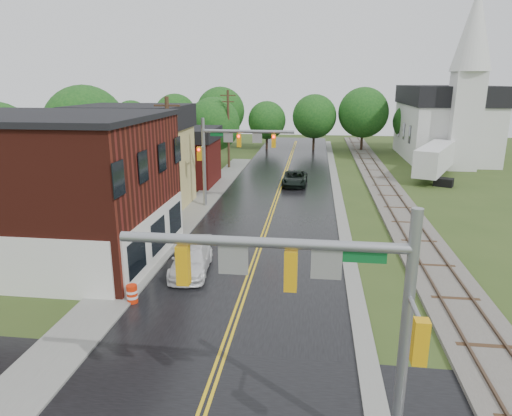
% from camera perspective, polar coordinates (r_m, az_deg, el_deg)
% --- Properties ---
extents(main_road, '(10.00, 90.00, 0.02)m').
position_cam_1_polar(main_road, '(39.86, 2.51, 1.06)').
color(main_road, black).
rests_on(main_road, ground).
extents(curb_right, '(0.80, 70.00, 0.12)m').
position_cam_1_polar(curb_right, '(44.64, 10.00, 2.43)').
color(curb_right, gray).
rests_on(curb_right, ground).
extents(sidewalk_left, '(2.40, 50.00, 0.12)m').
position_cam_1_polar(sidewalk_left, '(36.16, -8.01, -0.61)').
color(sidewalk_left, gray).
rests_on(sidewalk_left, ground).
extents(brick_building, '(14.30, 10.30, 8.30)m').
position_cam_1_polar(brick_building, '(28.82, -25.85, 2.30)').
color(brick_building, '#4C1910').
rests_on(brick_building, ground).
extents(yellow_house, '(8.00, 7.00, 6.40)m').
position_cam_1_polar(yellow_house, '(37.88, -14.85, 4.74)').
color(yellow_house, tan).
rests_on(yellow_house, ground).
extents(darkred_building, '(7.00, 6.00, 4.40)m').
position_cam_1_polar(darkred_building, '(46.08, -9.45, 5.66)').
color(darkred_building, '#3F0F0C').
rests_on(darkred_building, ground).
extents(church, '(10.40, 18.40, 20.00)m').
position_cam_1_polar(church, '(64.55, 22.85, 10.73)').
color(church, silver).
rests_on(church, ground).
extents(railroad, '(3.20, 80.00, 0.30)m').
position_cam_1_polar(railroad, '(45.08, 15.86, 2.33)').
color(railroad, '#59544C').
rests_on(railroad, ground).
extents(traffic_signal_near, '(7.34, 0.30, 7.20)m').
position_cam_1_polar(traffic_signal_near, '(11.61, 8.08, -10.34)').
color(traffic_signal_near, gray).
rests_on(traffic_signal_near, ground).
extents(traffic_signal_far, '(7.34, 0.43, 7.20)m').
position_cam_1_polar(traffic_signal_far, '(36.42, -3.30, 7.65)').
color(traffic_signal_far, gray).
rests_on(traffic_signal_far, ground).
extents(utility_pole_b, '(1.80, 0.28, 9.00)m').
position_cam_1_polar(utility_pole_b, '(32.49, -10.74, 5.98)').
color(utility_pole_b, '#382616').
rests_on(utility_pole_b, ground).
extents(utility_pole_c, '(1.80, 0.28, 9.00)m').
position_cam_1_polar(utility_pole_c, '(53.66, -3.47, 9.94)').
color(utility_pole_c, '#382616').
rests_on(utility_pole_c, ground).
extents(tree_left_b, '(7.60, 7.60, 9.69)m').
position_cam_1_polar(tree_left_b, '(45.71, -20.38, 9.28)').
color(tree_left_b, black).
rests_on(tree_left_b, ground).
extents(tree_left_c, '(6.00, 6.00, 7.65)m').
position_cam_1_polar(tree_left_c, '(51.56, -12.15, 9.16)').
color(tree_left_c, black).
rests_on(tree_left_c, ground).
extents(tree_left_e, '(6.40, 6.40, 8.16)m').
position_cam_1_polar(tree_left_e, '(55.91, -5.20, 10.23)').
color(tree_left_e, black).
rests_on(tree_left_e, ground).
extents(suv_dark, '(2.44, 5.08, 1.40)m').
position_cam_1_polar(suv_dark, '(45.25, 4.88, 3.69)').
color(suv_dark, black).
rests_on(suv_dark, ground).
extents(pickup_white, '(2.36, 4.90, 1.38)m').
position_cam_1_polar(pickup_white, '(25.02, -8.08, -6.43)').
color(pickup_white, silver).
rests_on(pickup_white, ground).
extents(semi_trailer, '(6.45, 10.82, 3.50)m').
position_cam_1_polar(semi_trailer, '(51.96, 21.51, 5.79)').
color(semi_trailer, black).
rests_on(semi_trailer, ground).
extents(construction_barrel, '(0.65, 0.65, 0.89)m').
position_cam_1_polar(construction_barrel, '(22.35, -15.22, -10.33)').
color(construction_barrel, red).
rests_on(construction_barrel, ground).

